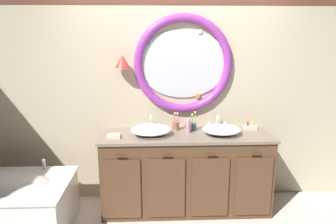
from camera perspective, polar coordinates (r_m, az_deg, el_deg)
name	(u,v)px	position (r m, az deg, el deg)	size (l,w,h in m)	color
ground_plane	(176,219)	(3.67, 1.51, -18.48)	(14.00, 14.00, 0.00)	silver
back_wall_assembly	(174,89)	(3.75, 1.14, 4.12)	(6.40, 0.26, 2.60)	beige
vanity_counter	(186,171)	(3.70, 3.15, -10.46)	(1.88, 0.63, 0.89)	brown
sink_basin_left	(151,130)	(3.48, -3.07, -3.19)	(0.44, 0.44, 0.12)	white
sink_basin_right	(222,130)	(3.56, 9.51, -3.10)	(0.41, 0.41, 0.10)	white
faucet_set_left	(151,123)	(3.71, -3.03, -2.06)	(0.22, 0.13, 0.16)	silver
faucet_set_right	(217,123)	(3.79, 8.77, -1.93)	(0.24, 0.13, 0.16)	silver
toothbrush_holder_left	(176,125)	(3.67, 1.41, -2.38)	(0.08, 0.08, 0.21)	#996647
toothbrush_holder_right	(193,126)	(3.68, 4.54, -2.45)	(0.08, 0.08, 0.22)	slate
soap_dispenser	(188,126)	(3.57, 3.64, -2.54)	(0.05, 0.06, 0.17)	pink
folded_hand_towel	(114,136)	(3.45, -9.63, -4.27)	(0.14, 0.13, 0.03)	beige
toiletry_basket	(250,127)	(3.82, 14.44, -2.64)	(0.14, 0.09, 0.09)	beige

